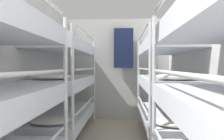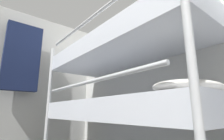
{
  "view_description": "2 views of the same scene",
  "coord_description": "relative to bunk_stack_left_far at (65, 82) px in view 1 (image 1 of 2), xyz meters",
  "views": [
    {
      "loc": [
        0.15,
        0.27,
        1.24
      ],
      "look_at": [
        0.0,
        2.92,
        1.19
      ],
      "focal_mm": 32.0,
      "sensor_mm": 36.0,
      "label": 1
    },
    {
      "loc": [
        -0.28,
        2.39,
        0.94
      ],
      "look_at": [
        0.73,
        3.66,
        1.33
      ],
      "focal_mm": 28.0,
      "sensor_mm": 36.0,
      "label": 2
    }
  ],
  "objects": [
    {
      "name": "hanging_coat",
      "position": [
        1.01,
        1.21,
        0.68
      ],
      "size": [
        0.44,
        0.12,
        0.9
      ],
      "color": "#192347"
    },
    {
      "name": "bunk_stack_left_far",
      "position": [
        0.0,
        0.0,
        0.0
      ],
      "size": [
        0.75,
        1.93,
        1.82
      ],
      "color": "silver",
      "rests_on": "ground_plane"
    },
    {
      "name": "wall_back",
      "position": [
        0.85,
        1.36,
        0.21
      ],
      "size": [
        2.56,
        0.06,
        2.35
      ],
      "color": "silver",
      "rests_on": "ground_plane"
    },
    {
      "name": "wall_left",
      "position": [
        -0.4,
        -1.16,
        0.21
      ],
      "size": [
        0.06,
        5.1,
        2.35
      ],
      "color": "silver",
      "rests_on": "ground_plane"
    },
    {
      "name": "bunk_stack_right_far",
      "position": [
        1.7,
        0.0,
        0.0
      ],
      "size": [
        0.75,
        1.93,
        1.82
      ],
      "color": "silver",
      "rests_on": "ground_plane"
    }
  ]
}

